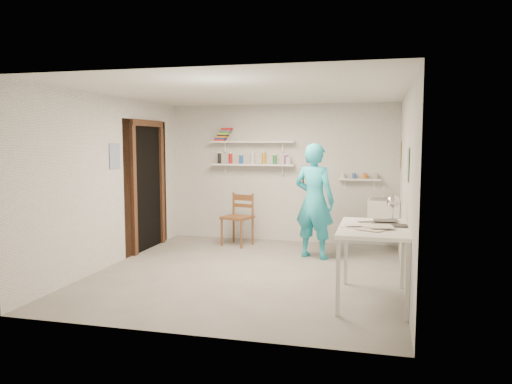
% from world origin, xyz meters
% --- Properties ---
extents(floor, '(4.00, 4.50, 0.02)m').
position_xyz_m(floor, '(0.00, 0.00, -0.01)').
color(floor, slate).
rests_on(floor, ground).
extents(ceiling, '(4.00, 4.50, 0.02)m').
position_xyz_m(ceiling, '(0.00, 0.00, 2.41)').
color(ceiling, silver).
rests_on(ceiling, wall_back).
extents(wall_back, '(4.00, 0.02, 2.40)m').
position_xyz_m(wall_back, '(0.00, 2.26, 1.20)').
color(wall_back, silver).
rests_on(wall_back, ground).
extents(wall_front, '(4.00, 0.02, 2.40)m').
position_xyz_m(wall_front, '(0.00, -2.26, 1.20)').
color(wall_front, silver).
rests_on(wall_front, ground).
extents(wall_left, '(0.02, 4.50, 2.40)m').
position_xyz_m(wall_left, '(-2.01, 0.00, 1.20)').
color(wall_left, silver).
rests_on(wall_left, ground).
extents(wall_right, '(0.02, 4.50, 2.40)m').
position_xyz_m(wall_right, '(2.01, 0.00, 1.20)').
color(wall_right, silver).
rests_on(wall_right, ground).
extents(doorway_recess, '(0.02, 0.90, 2.00)m').
position_xyz_m(doorway_recess, '(-1.99, 1.05, 1.00)').
color(doorway_recess, black).
rests_on(doorway_recess, wall_left).
extents(corridor_box, '(1.40, 1.50, 2.10)m').
position_xyz_m(corridor_box, '(-2.70, 1.05, 1.05)').
color(corridor_box, brown).
rests_on(corridor_box, ground).
extents(door_lintel, '(0.06, 1.05, 0.10)m').
position_xyz_m(door_lintel, '(-1.97, 1.05, 2.05)').
color(door_lintel, brown).
rests_on(door_lintel, wall_left).
extents(door_jamb_near, '(0.06, 0.10, 2.00)m').
position_xyz_m(door_jamb_near, '(-1.97, 0.55, 1.00)').
color(door_jamb_near, brown).
rests_on(door_jamb_near, ground).
extents(door_jamb_far, '(0.06, 0.10, 2.00)m').
position_xyz_m(door_jamb_far, '(-1.97, 1.55, 1.00)').
color(door_jamb_far, brown).
rests_on(door_jamb_far, ground).
extents(shelf_lower, '(1.50, 0.22, 0.03)m').
position_xyz_m(shelf_lower, '(-0.50, 2.13, 1.35)').
color(shelf_lower, white).
rests_on(shelf_lower, wall_back).
extents(shelf_upper, '(1.50, 0.22, 0.03)m').
position_xyz_m(shelf_upper, '(-0.50, 2.13, 1.75)').
color(shelf_upper, white).
rests_on(shelf_upper, wall_back).
extents(ledge_shelf, '(0.70, 0.14, 0.03)m').
position_xyz_m(ledge_shelf, '(1.35, 2.17, 1.12)').
color(ledge_shelf, white).
rests_on(ledge_shelf, wall_back).
extents(poster_left, '(0.01, 0.28, 0.36)m').
position_xyz_m(poster_left, '(-1.99, 0.05, 1.55)').
color(poster_left, '#334C7F').
rests_on(poster_left, wall_left).
extents(poster_right_a, '(0.01, 0.34, 0.42)m').
position_xyz_m(poster_right_a, '(1.99, 1.80, 1.55)').
color(poster_right_a, '#995933').
rests_on(poster_right_a, wall_right).
extents(poster_right_b, '(0.01, 0.30, 0.38)m').
position_xyz_m(poster_right_b, '(1.99, -0.55, 1.50)').
color(poster_right_b, '#3F724C').
rests_on(poster_right_b, wall_right).
extents(belfast_sink, '(0.48, 0.60, 0.30)m').
position_xyz_m(belfast_sink, '(1.75, 1.70, 0.70)').
color(belfast_sink, white).
rests_on(belfast_sink, wall_right).
extents(man, '(0.73, 0.60, 1.73)m').
position_xyz_m(man, '(0.74, 1.07, 0.87)').
color(man, '#26ABC2').
rests_on(man, ground).
extents(wall_clock, '(0.31, 0.13, 0.31)m').
position_xyz_m(wall_clock, '(0.67, 1.28, 1.16)').
color(wall_clock, beige).
rests_on(wall_clock, man).
extents(wooden_chair, '(0.55, 0.53, 0.96)m').
position_xyz_m(wooden_chair, '(-0.64, 1.65, 0.48)').
color(wooden_chair, brown).
rests_on(wooden_chair, ground).
extents(work_table, '(0.75, 1.25, 0.83)m').
position_xyz_m(work_table, '(1.64, -0.84, 0.42)').
color(work_table, white).
rests_on(work_table, ground).
extents(desk_lamp, '(0.16, 0.16, 0.16)m').
position_xyz_m(desk_lamp, '(1.85, -0.34, 1.05)').
color(desk_lamp, silver).
rests_on(desk_lamp, work_table).
extents(spray_cans, '(1.26, 0.06, 0.17)m').
position_xyz_m(spray_cans, '(-0.50, 2.13, 1.45)').
color(spray_cans, black).
rests_on(spray_cans, shelf_lower).
extents(book_stack, '(0.32, 0.14, 0.22)m').
position_xyz_m(book_stack, '(-1.03, 2.13, 1.88)').
color(book_stack, red).
rests_on(book_stack, shelf_upper).
extents(ledge_pots, '(0.48, 0.07, 0.09)m').
position_xyz_m(ledge_pots, '(1.35, 2.17, 1.18)').
color(ledge_pots, silver).
rests_on(ledge_pots, ledge_shelf).
extents(papers, '(0.30, 0.22, 0.03)m').
position_xyz_m(papers, '(1.64, -0.84, 0.85)').
color(papers, silver).
rests_on(papers, work_table).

